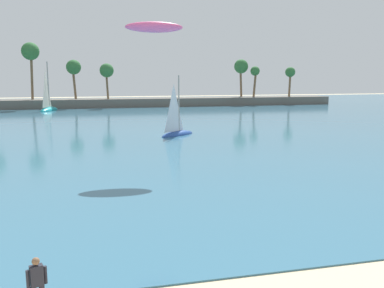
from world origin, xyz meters
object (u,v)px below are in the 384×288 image
(person_at_waterline, at_px, (37,284))
(sailboat_mid_bay, at_px, (177,130))
(sailboat_near_shore, at_px, (48,106))
(kite_aloft_high_over_bay, at_px, (154,27))

(person_at_waterline, height_order, sailboat_mid_bay, sailboat_mid_bay)
(sailboat_near_shore, height_order, kite_aloft_high_over_bay, kite_aloft_high_over_bay)
(person_at_waterline, relative_size, kite_aloft_high_over_bay, 0.41)
(person_at_waterline, relative_size, sailboat_near_shore, 0.17)
(sailboat_near_shore, bearing_deg, kite_aloft_high_over_bay, -76.33)
(sailboat_near_shore, relative_size, kite_aloft_high_over_bay, 2.38)
(sailboat_near_shore, distance_m, kite_aloft_high_over_bay, 53.65)
(sailboat_near_shore, bearing_deg, person_at_waterline, -84.70)
(person_at_waterline, relative_size, sailboat_mid_bay, 0.24)
(person_at_waterline, bearing_deg, sailboat_mid_bay, 72.22)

